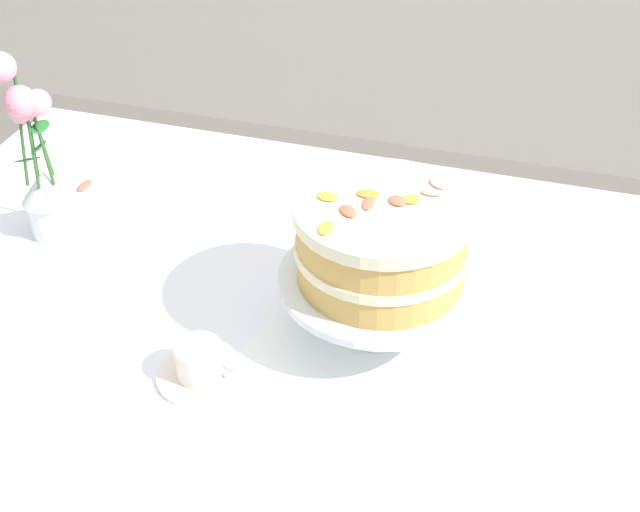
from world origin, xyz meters
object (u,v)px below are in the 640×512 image
Objects in this scene: cake_stand at (380,286)px; layer_cake at (382,241)px; flower_vase at (38,160)px; dining_table at (280,367)px; teacup at (200,365)px.

layer_cake is (-0.00, 0.00, 0.08)m from cake_stand.
cake_stand is 1.18× the size of layer_cake.
dining_table is at bearing -14.30° from flower_vase.
flower_vase is (-0.44, 0.11, 0.23)m from dining_table.
teacup is (0.38, -0.25, -0.12)m from flower_vase.
cake_stand reaches higher than dining_table.
cake_stand is 0.60m from flower_vase.
cake_stand is at bearing 11.25° from dining_table.
dining_table is 0.51m from flower_vase.
layer_cake reaches higher than cake_stand.
dining_table is at bearing -168.74° from layer_cake.
teacup reaches higher than dining_table.
cake_stand is at bearing -8.12° from flower_vase.
teacup is at bearing -114.97° from dining_table.
layer_cake is 2.01× the size of teacup.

